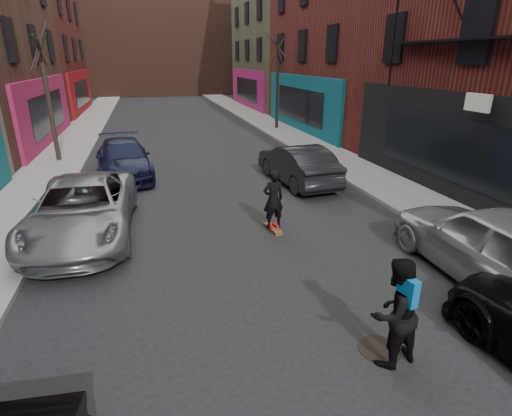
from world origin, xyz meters
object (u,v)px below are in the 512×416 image
parked_left_end (123,159)px  manhole (379,349)px  parked_left_far (83,209)px  tree_left_far (46,86)px  parked_right_end (298,164)px  skateboarder (273,199)px  pedestrian (395,312)px  tree_right_far (277,74)px  parked_right_far (494,244)px  skateboard (273,229)px

parked_left_end → manhole: parked_left_end is taller
parked_left_far → manhole: size_ratio=7.81×
tree_left_far → parked_right_end: tree_left_far is taller
tree_left_far → parked_left_far: (2.20, -8.95, -2.62)m
parked_right_end → parked_left_far: bearing=18.5°
skateboarder → parked_left_end: bearing=-66.6°
parked_right_end → tree_left_far: bearing=-36.7°
parked_left_far → pedestrian: 8.19m
tree_right_far → parked_right_far: (-1.60, -19.67, -2.68)m
tree_left_far → parked_right_end: bearing=-31.9°
manhole → parked_left_far: bearing=130.5°
manhole → tree_right_far: bearing=76.6°
manhole → parked_left_end: bearing=110.4°
parked_left_far → parked_right_end: size_ratio=1.22×
tree_left_far → parked_right_end: 11.38m
skateboard → pedestrian: (0.23, -5.34, 0.85)m
tree_left_far → skateboarder: size_ratio=3.96×
parked_right_end → manhole: 9.42m
parked_right_end → skateboarder: skateboarder is taller
skateboard → parked_right_far: bearing=-53.7°
tree_right_far → pedestrian: (-5.02, -21.29, -2.63)m
tree_right_far → manhole: bearing=-103.4°
parked_left_end → manhole: size_ratio=7.05×
tree_left_far → skateboarder: bearing=-54.3°
parked_right_end → skateboard: size_ratio=5.60×
pedestrian → manhole: 0.93m
tree_right_far → parked_right_far: 19.92m
parked_left_far → skateboarder: (4.95, -1.00, 0.16)m
tree_right_far → skateboarder: (-5.25, -15.95, -2.61)m
parked_right_far → skateboarder: 5.22m
tree_right_far → parked_right_end: (-3.00, -11.85, -2.79)m
parked_left_far → skateboard: bearing=-9.7°
skateboard → manhole: skateboard is taller
manhole → skateboard: bearing=92.7°
parked_right_end → pedestrian: size_ratio=2.50×
tree_left_far → pedestrian: size_ratio=3.63×
parked_right_end → manhole: parked_right_end is taller
pedestrian → skateboarder: bearing=-99.2°
tree_left_far → tree_right_far: size_ratio=0.96×
parked_right_end → parked_left_end: bearing=-27.3°
parked_left_far → parked_left_end: bearing=83.7°
parked_right_far → skateboard: (-3.65, 3.73, -0.80)m
tree_left_far → skateboarder: tree_left_far is taller
tree_right_far → parked_right_far: tree_right_far is taller
parked_left_end → parked_right_end: (6.40, -2.65, 0.02)m
skateboard → pedestrian: bearing=-95.7°
parked_left_end → pedestrian: (4.38, -12.09, 0.19)m
parked_left_far → parked_right_far: bearing=-27.1°
pedestrian → manhole: bearing=-104.1°
skateboard → manhole: (0.24, -5.08, -0.04)m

